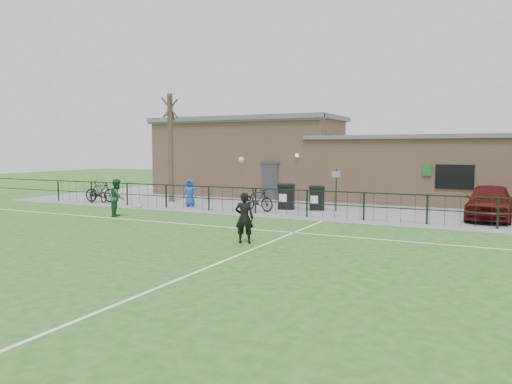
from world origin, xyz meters
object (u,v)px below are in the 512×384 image
at_px(sign_post, 336,190).
at_px(outfield_player, 117,198).
at_px(bicycle_b, 100,192).
at_px(bicycle_d, 258,200).
at_px(ball_ground, 139,206).
at_px(bicycle_a, 98,194).
at_px(wheelie_bin_right, 317,199).
at_px(bare_tree, 171,148).
at_px(wheelie_bin_left, 286,197).
at_px(spectator_child, 190,193).
at_px(car_maroon, 490,201).

xyz_separation_m(sign_post, outfield_player, (-8.18, -5.83, -0.19)).
bearing_deg(bicycle_b, bicycle_d, -96.99).
height_order(outfield_player, ball_ground, outfield_player).
distance_m(bicycle_a, ball_ground, 4.09).
distance_m(wheelie_bin_right, outfield_player, 9.35).
distance_m(bare_tree, bicycle_a, 4.76).
bearing_deg(bare_tree, wheelie_bin_right, 0.38).
xyz_separation_m(bicycle_a, ball_ground, (3.88, -1.23, -0.37)).
bearing_deg(bare_tree, bicycle_a, -151.48).
relative_size(bare_tree, sign_post, 3.00).
xyz_separation_m(wheelie_bin_left, bicycle_d, (-0.89, -1.39, -0.02)).
xyz_separation_m(bare_tree, ball_ground, (0.32, -3.16, -2.88)).
relative_size(spectator_child, outfield_player, 0.84).
bearing_deg(bare_tree, bicycle_d, -14.94).
bearing_deg(outfield_player, sign_post, -84.10).
xyz_separation_m(sign_post, car_maroon, (6.59, 0.29, -0.25)).
relative_size(wheelie_bin_left, spectator_child, 0.82).
relative_size(wheelie_bin_right, sign_post, 0.53).
xyz_separation_m(car_maroon, spectator_child, (-13.91, -1.69, -0.05)).
relative_size(bare_tree, wheelie_bin_right, 5.61).
distance_m(wheelie_bin_right, sign_post, 1.11).
distance_m(wheelie_bin_left, sign_post, 2.52).
relative_size(wheelie_bin_left, sign_post, 0.57).
bearing_deg(bare_tree, ball_ground, -84.18).
distance_m(bicycle_a, spectator_child, 5.83).
relative_size(bare_tree, wheelie_bin_left, 5.25).
bearing_deg(bicycle_b, ball_ground, -116.91).
bearing_deg(wheelie_bin_right, bicycle_a, 171.59).
bearing_deg(car_maroon, bicycle_b, -172.15).
xyz_separation_m(sign_post, bicycle_b, (-12.93, -1.87, -0.41)).
bearing_deg(bicycle_a, bicycle_b, -82.44).
relative_size(bicycle_d, spectator_child, 1.30).
bearing_deg(wheelie_bin_right, sign_post, -26.48).
bearing_deg(car_maroon, bicycle_d, -167.95).
bearing_deg(ball_ground, spectator_child, 40.78).
bearing_deg(outfield_player, ball_ground, -8.36).
bearing_deg(bare_tree, bicycle_b, -149.66).
bearing_deg(bare_tree, wheelie_bin_left, -2.14).
relative_size(car_maroon, spectator_child, 3.14).
height_order(sign_post, ball_ground, sign_post).
relative_size(bicycle_d, outfield_player, 1.10).
height_order(bare_tree, sign_post, bare_tree).
xyz_separation_m(sign_post, bicycle_d, (-3.37, -1.56, -0.45)).
height_order(bare_tree, wheelie_bin_right, bare_tree).
height_order(sign_post, outfield_player, sign_post).
bearing_deg(outfield_player, bicycle_d, -77.98).
bearing_deg(bicycle_a, sign_post, -65.51).
height_order(bare_tree, outfield_player, bare_tree).
distance_m(bicycle_a, outfield_player, 6.36).
distance_m(bicycle_b, ball_ground, 3.90).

